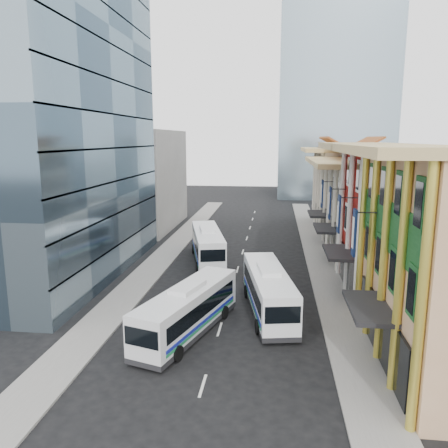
# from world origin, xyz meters

# --- Properties ---
(ground) EXTENTS (200.00, 200.00, 0.00)m
(ground) POSITION_xyz_m (0.00, 0.00, 0.00)
(ground) COLOR black
(ground) RESTS_ON ground
(sidewalk_right) EXTENTS (3.00, 90.00, 0.15)m
(sidewalk_right) POSITION_xyz_m (8.50, 22.00, 0.07)
(sidewalk_right) COLOR slate
(sidewalk_right) RESTS_ON ground
(sidewalk_left) EXTENTS (3.00, 90.00, 0.15)m
(sidewalk_left) POSITION_xyz_m (-8.50, 22.00, 0.07)
(sidewalk_left) COLOR slate
(sidewalk_left) RESTS_ON ground
(shophouse_red) EXTENTS (8.00, 10.00, 12.00)m
(shophouse_red) POSITION_xyz_m (14.00, 17.00, 6.00)
(shophouse_red) COLOR maroon
(shophouse_red) RESTS_ON ground
(shophouse_cream_near) EXTENTS (8.00, 9.00, 10.00)m
(shophouse_cream_near) POSITION_xyz_m (14.00, 26.50, 5.00)
(shophouse_cream_near) COLOR silver
(shophouse_cream_near) RESTS_ON ground
(shophouse_cream_mid) EXTENTS (8.00, 9.00, 10.00)m
(shophouse_cream_mid) POSITION_xyz_m (14.00, 35.50, 5.00)
(shophouse_cream_mid) COLOR silver
(shophouse_cream_mid) RESTS_ON ground
(shophouse_cream_far) EXTENTS (8.00, 12.00, 11.00)m
(shophouse_cream_far) POSITION_xyz_m (14.00, 46.00, 5.50)
(shophouse_cream_far) COLOR silver
(shophouse_cream_far) RESTS_ON ground
(office_tower) EXTENTS (12.00, 26.00, 30.00)m
(office_tower) POSITION_xyz_m (-17.00, 19.00, 15.00)
(office_tower) COLOR #384A59
(office_tower) RESTS_ON ground
(office_block_far) EXTENTS (10.00, 18.00, 14.00)m
(office_block_far) POSITION_xyz_m (-16.00, 42.00, 7.00)
(office_block_far) COLOR gray
(office_block_far) RESTS_ON ground
(bus_left_near) EXTENTS (5.59, 11.03, 3.45)m
(bus_left_near) POSITION_xyz_m (-2.00, 7.10, 1.73)
(bus_left_near) COLOR silver
(bus_left_near) RESTS_ON ground
(bus_left_far) EXTENTS (5.41, 11.89, 3.71)m
(bus_left_far) POSITION_xyz_m (-3.41, 24.57, 1.86)
(bus_left_far) COLOR white
(bus_left_far) RESTS_ON ground
(bus_right) EXTENTS (4.54, 11.38, 3.56)m
(bus_right) POSITION_xyz_m (3.23, 11.38, 1.78)
(bus_right) COLOR white
(bus_right) RESTS_ON ground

